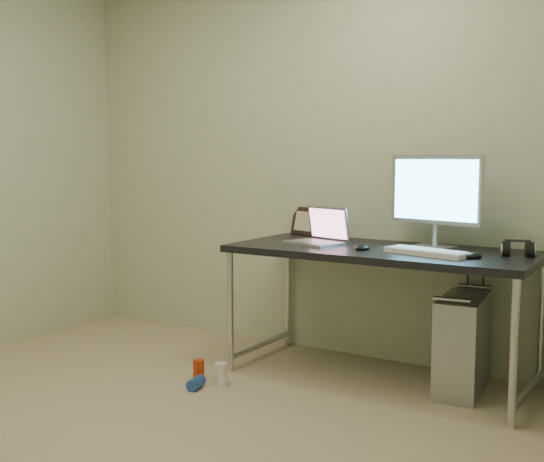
# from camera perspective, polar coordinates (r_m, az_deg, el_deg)

# --- Properties ---
(floor) EXTENTS (3.50, 3.50, 0.00)m
(floor) POSITION_cam_1_polar(r_m,az_deg,el_deg) (3.31, -13.38, -16.27)
(floor) COLOR tan
(floor) RESTS_ON ground
(wall_back) EXTENTS (3.50, 0.02, 2.50)m
(wall_back) POSITION_cam_1_polar(r_m,az_deg,el_deg) (4.46, 2.54, 6.14)
(wall_back) COLOR beige
(wall_back) RESTS_ON ground
(wall_right) EXTENTS (0.02, 3.50, 2.50)m
(wall_right) POSITION_cam_1_polar(r_m,az_deg,el_deg) (2.17, 20.18, 5.65)
(wall_right) COLOR beige
(wall_right) RESTS_ON ground
(desk) EXTENTS (1.69, 0.74, 0.75)m
(desk) POSITION_cam_1_polar(r_m,az_deg,el_deg) (3.85, 9.12, -2.53)
(desk) COLOR black
(desk) RESTS_ON ground
(tower_computer) EXTENTS (0.27, 0.52, 0.55)m
(tower_computer) POSITION_cam_1_polar(r_m,az_deg,el_deg) (3.83, 15.64, -9.08)
(tower_computer) COLOR #A9A9AE
(tower_computer) RESTS_ON ground
(cable_a) EXTENTS (0.01, 0.16, 0.69)m
(cable_a) POSITION_cam_1_polar(r_m,az_deg,el_deg) (4.07, 16.11, -6.19)
(cable_a) COLOR black
(cable_a) RESTS_ON ground
(cable_b) EXTENTS (0.02, 0.11, 0.71)m
(cable_b) POSITION_cam_1_polar(r_m,az_deg,el_deg) (4.03, 17.26, -6.63)
(cable_b) COLOR black
(cable_b) RESTS_ON ground
(can_red) EXTENTS (0.08, 0.08, 0.12)m
(can_red) POSITION_cam_1_polar(r_m,az_deg,el_deg) (3.95, -6.16, -11.46)
(can_red) COLOR red
(can_red) RESTS_ON ground
(can_white) EXTENTS (0.07, 0.07, 0.13)m
(can_white) POSITION_cam_1_polar(r_m,az_deg,el_deg) (3.85, -4.33, -11.86)
(can_white) COLOR white
(can_white) RESTS_ON ground
(can_blue) EXTENTS (0.09, 0.13, 0.06)m
(can_blue) POSITION_cam_1_polar(r_m,az_deg,el_deg) (3.82, -6.38, -12.53)
(can_blue) COLOR #204BA1
(can_blue) RESTS_ON ground
(laptop) EXTENTS (0.36, 0.33, 0.21)m
(laptop) POSITION_cam_1_polar(r_m,az_deg,el_deg) (3.99, 4.00, -0.36)
(laptop) COLOR silver
(laptop) RESTS_ON desk
(monitor) EXTENTS (0.55, 0.20, 0.52)m
(monitor) POSITION_cam_1_polar(r_m,az_deg,el_deg) (3.86, 13.52, 3.02)
(monitor) COLOR silver
(monitor) RESTS_ON desk
(keyboard) EXTENTS (0.47, 0.25, 0.03)m
(keyboard) POSITION_cam_1_polar(r_m,az_deg,el_deg) (3.63, 12.86, -1.73)
(keyboard) COLOR white
(keyboard) RESTS_ON desk
(mouse_right) EXTENTS (0.11, 0.14, 0.04)m
(mouse_right) POSITION_cam_1_polar(r_m,az_deg,el_deg) (3.56, 16.43, -1.88)
(mouse_right) COLOR black
(mouse_right) RESTS_ON desk
(mouse_left) EXTENTS (0.08, 0.12, 0.04)m
(mouse_left) POSITION_cam_1_polar(r_m,az_deg,el_deg) (3.77, 7.60, -1.26)
(mouse_left) COLOR black
(mouse_left) RESTS_ON desk
(headphones) EXTENTS (0.18, 0.10, 0.11)m
(headphones) POSITION_cam_1_polar(r_m,az_deg,el_deg) (3.71, 19.86, -1.55)
(headphones) COLOR black
(headphones) RESTS_ON desk
(picture_frame) EXTENTS (0.23, 0.13, 0.18)m
(picture_frame) POSITION_cam_1_polar(r_m,az_deg,el_deg) (4.43, 2.80, 0.83)
(picture_frame) COLOR black
(picture_frame) RESTS_ON desk
(webcam) EXTENTS (0.05, 0.04, 0.13)m
(webcam) POSITION_cam_1_polar(r_m,az_deg,el_deg) (4.24, 5.59, 0.62)
(webcam) COLOR silver
(webcam) RESTS_ON desk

